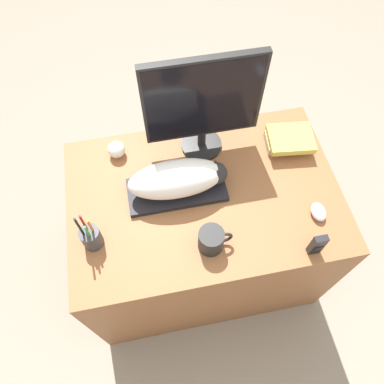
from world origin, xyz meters
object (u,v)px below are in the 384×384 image
(cat, at_px, (179,178))
(coffee_mug, at_px, (212,240))
(baseball, at_px, (116,150))
(monitor, at_px, (203,104))
(pen_cup, at_px, (91,237))
(book_stack, at_px, (289,140))
(phone, at_px, (317,245))
(keyboard, at_px, (177,190))
(computer_mouse, at_px, (318,212))

(cat, height_order, coffee_mug, cat)
(baseball, bearing_deg, cat, -44.86)
(monitor, bearing_deg, cat, -122.86)
(coffee_mug, bearing_deg, pen_cup, 167.45)
(monitor, height_order, book_stack, monitor)
(baseball, relative_size, phone, 0.63)
(phone, relative_size, book_stack, 0.57)
(coffee_mug, xyz_separation_m, book_stack, (0.45, 0.41, -0.02))
(coffee_mug, height_order, book_stack, coffee_mug)
(monitor, bearing_deg, book_stack, -10.29)
(keyboard, bearing_deg, phone, -37.82)
(monitor, height_order, phone, monitor)
(pen_cup, xyz_separation_m, book_stack, (0.89, 0.31, -0.02))
(keyboard, relative_size, computer_mouse, 4.82)
(keyboard, xyz_separation_m, cat, (0.01, -0.00, 0.09))
(cat, xyz_separation_m, phone, (0.45, -0.36, -0.04))
(computer_mouse, bearing_deg, pen_cup, 176.73)
(phone, xyz_separation_m, book_stack, (0.07, 0.51, -0.02))
(monitor, relative_size, baseball, 6.46)
(baseball, bearing_deg, keyboard, -46.50)
(book_stack, bearing_deg, pen_cup, -160.96)
(computer_mouse, relative_size, book_stack, 0.40)
(monitor, distance_m, phone, 0.69)
(coffee_mug, height_order, phone, phone)
(keyboard, distance_m, monitor, 0.37)
(cat, distance_m, coffee_mug, 0.28)
(keyboard, bearing_deg, book_stack, 14.92)
(computer_mouse, relative_size, pen_cup, 0.38)
(pen_cup, relative_size, book_stack, 1.06)
(cat, relative_size, coffee_mug, 3.02)
(cat, xyz_separation_m, baseball, (-0.24, 0.24, -0.06))
(coffee_mug, relative_size, phone, 1.10)
(phone, height_order, book_stack, phone)
(monitor, bearing_deg, computer_mouse, -47.74)
(coffee_mug, bearing_deg, cat, 105.81)
(computer_mouse, xyz_separation_m, baseball, (-0.77, 0.45, 0.02))
(baseball, bearing_deg, book_stack, -7.17)
(monitor, bearing_deg, phone, -61.12)
(baseball, bearing_deg, pen_cup, -107.94)
(phone, bearing_deg, cat, 141.38)
(coffee_mug, bearing_deg, keyboard, 108.44)
(pen_cup, height_order, book_stack, pen_cup)
(baseball, distance_m, phone, 0.92)
(pen_cup, bearing_deg, phone, -13.50)
(keyboard, distance_m, cat, 0.09)
(cat, distance_m, book_stack, 0.54)
(keyboard, xyz_separation_m, book_stack, (0.53, 0.14, 0.03))
(computer_mouse, height_order, baseball, baseball)
(keyboard, bearing_deg, coffee_mug, -71.56)
(pen_cup, distance_m, phone, 0.85)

